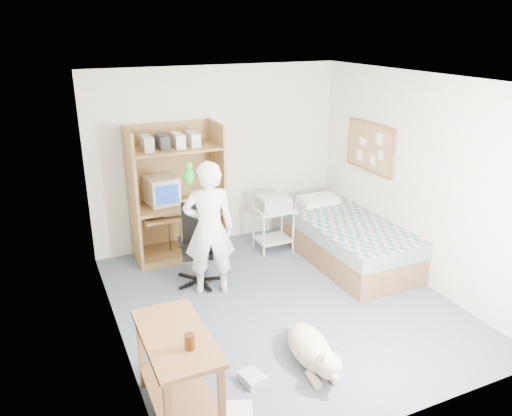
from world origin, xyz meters
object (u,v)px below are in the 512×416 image
(side_desk, at_px, (178,363))
(office_chair, at_px, (199,255))
(person, at_px, (209,229))
(dog, at_px, (312,349))
(computer_hutch, at_px, (177,198))
(printer_cart, at_px, (273,222))
(bed, at_px, (347,240))

(side_desk, xyz_separation_m, office_chair, (0.87, 2.09, -0.15))
(side_desk, bearing_deg, office_chair, 67.46)
(side_desk, height_order, person, person)
(dog, bearing_deg, side_desk, -170.91)
(person, bearing_deg, computer_hutch, -72.52)
(person, distance_m, printer_cart, 1.47)
(computer_hutch, relative_size, person, 1.12)
(computer_hutch, distance_m, side_desk, 3.08)
(bed, distance_m, office_chair, 2.00)
(computer_hutch, bearing_deg, person, -87.39)
(person, xyz_separation_m, dog, (0.39, -1.70, -0.63))
(computer_hutch, height_order, person, computer_hutch)
(side_desk, height_order, office_chair, office_chair)
(printer_cart, bearing_deg, bed, -43.54)
(office_chair, xyz_separation_m, dog, (0.43, -2.00, -0.18))
(side_desk, bearing_deg, printer_cart, 50.37)
(office_chair, bearing_deg, dog, -63.11)
(office_chair, xyz_separation_m, person, (0.04, -0.30, 0.46))
(side_desk, distance_m, office_chair, 2.26)
(side_desk, bearing_deg, person, 63.18)
(bed, height_order, person, person)
(bed, bearing_deg, person, -179.09)
(dog, bearing_deg, bed, 53.39)
(person, xyz_separation_m, printer_cart, (1.20, 0.75, -0.40))
(bed, bearing_deg, office_chair, 172.25)
(person, bearing_deg, printer_cart, -133.07)
(bed, bearing_deg, printer_cart, 136.32)
(office_chair, relative_size, person, 0.60)
(computer_hutch, distance_m, dog, 2.96)
(computer_hutch, xyz_separation_m, side_desk, (-0.85, -2.94, -0.33))
(side_desk, height_order, printer_cart, side_desk)
(side_desk, distance_m, printer_cart, 3.29)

